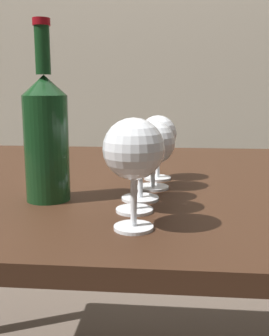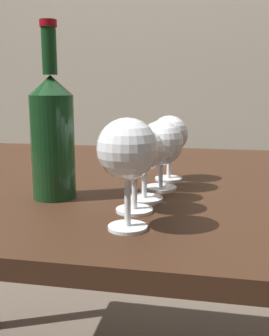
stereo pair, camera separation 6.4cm
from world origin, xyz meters
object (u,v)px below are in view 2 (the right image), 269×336
Objects in this scene: wine_glass_white at (169,135)px; wine_bottle at (52,134)px; wine_glass_cabernet at (144,152)px; wine_glass_amber at (161,144)px; wine_glass_merlot at (127,151)px; wine_glass_rose at (134,150)px.

wine_glass_white is 0.45× the size of wine_bottle.
wine_bottle is (-0.17, -0.01, 0.03)m from wine_glass_cabernet.
wine_glass_white is 0.27m from wine_bottle.
wine_glass_amber is 0.97× the size of wine_glass_white.
wine_glass_cabernet is at bearing -102.13° from wine_glass_amber.
wine_glass_white is at bearing 81.57° from wine_glass_cabernet.
wine_glass_cabernet is 0.09m from wine_glass_amber.
wine_glass_amber reaches higher than wine_glass_cabernet.
wine_glass_cabernet is at bearing 5.06° from wine_bottle.
wine_glass_cabernet is 0.90× the size of wine_glass_white.
wine_glass_rose is at bearing 94.33° from wine_glass_merlot.
wine_bottle is (-0.18, -0.10, 0.03)m from wine_glass_amber.
wine_glass_merlot is 0.22m from wine_bottle.
wine_bottle is at bearing -174.94° from wine_glass_cabernet.
wine_glass_merlot is at bearing -85.67° from wine_glass_rose.
wine_glass_amber is 0.44× the size of wine_bottle.
wine_glass_amber is at bearing 28.64° from wine_bottle.
wine_glass_merlot reaches higher than wine_glass_rose.
wine_glass_amber is at bearing 81.92° from wine_glass_rose.
wine_glass_amber is (0.02, 0.24, -0.02)m from wine_glass_merlot.
wine_glass_white is (0.01, 0.09, 0.01)m from wine_glass_amber.
wine_glass_cabernet is (0.00, 0.07, -0.01)m from wine_glass_rose.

